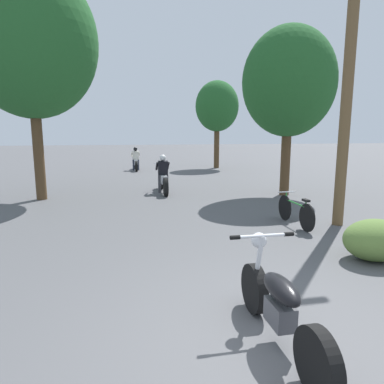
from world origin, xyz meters
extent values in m
plane|color=#515154|center=(0.00, 0.00, 0.00)|extent=(120.00, 120.00, 0.00)
cylinder|color=brown|center=(3.53, 4.07, 3.38)|extent=(0.24, 0.24, 6.76)
cylinder|color=#513A23|center=(4.09, 7.95, 1.40)|extent=(0.32, 0.32, 2.80)
ellipsoid|color=#235B28|center=(4.09, 7.95, 3.78)|extent=(3.10, 2.79, 3.57)
cylinder|color=#513A23|center=(4.26, 17.38, 1.44)|extent=(0.32, 0.32, 2.87)
ellipsoid|color=#235B28|center=(4.26, 17.38, 3.69)|extent=(2.59, 2.33, 2.98)
cylinder|color=#513A23|center=(-3.97, 8.73, 1.79)|extent=(0.32, 0.32, 3.58)
ellipsoid|color=#235B28|center=(-3.97, 8.73, 4.84)|extent=(3.99, 3.59, 4.59)
ellipsoid|color=#5B7A38|center=(2.76, 1.92, 0.35)|extent=(1.10, 0.88, 0.70)
cylinder|color=black|center=(0.13, 0.72, 0.29)|extent=(0.12, 0.59, 0.59)
cylinder|color=black|center=(0.13, -0.64, 0.29)|extent=(0.12, 0.59, 0.59)
ellipsoid|color=black|center=(0.13, 0.04, 0.61)|extent=(0.24, 0.66, 0.22)
cube|color=#4C4C51|center=(0.13, 0.04, 0.34)|extent=(0.20, 0.36, 0.24)
cylinder|color=silver|center=(0.13, 0.63, 0.65)|extent=(0.06, 0.23, 0.72)
cylinder|color=silver|center=(0.13, 0.54, 1.00)|extent=(0.63, 0.04, 0.04)
cylinder|color=black|center=(-0.19, 0.54, 1.00)|extent=(0.11, 0.05, 0.05)
cylinder|color=black|center=(0.44, 0.54, 1.00)|extent=(0.11, 0.05, 0.05)
sphere|color=silver|center=(0.13, 0.63, 0.92)|extent=(0.18, 0.18, 0.18)
cylinder|color=black|center=(0.03, 10.02, 0.32)|extent=(0.12, 0.64, 0.64)
cylinder|color=black|center=(0.03, 8.50, 0.32)|extent=(0.12, 0.64, 0.64)
cube|color=silver|center=(0.03, 9.26, 0.50)|extent=(0.20, 0.97, 0.28)
cylinder|color=silver|center=(0.03, 9.92, 0.99)|extent=(0.50, 0.03, 0.03)
cylinder|color=#38383D|center=(-0.10, 9.21, 0.32)|extent=(0.11, 0.11, 0.64)
cylinder|color=#38383D|center=(0.16, 9.21, 0.32)|extent=(0.11, 0.11, 0.64)
cube|color=black|center=(0.03, 9.24, 0.89)|extent=(0.34, 0.27, 0.52)
cylinder|color=black|center=(-0.17, 9.40, 0.94)|extent=(0.08, 0.41, 0.32)
cylinder|color=black|center=(0.23, 9.40, 0.94)|extent=(0.08, 0.41, 0.32)
sphere|color=white|center=(0.03, 9.28, 1.25)|extent=(0.23, 0.23, 0.23)
cylinder|color=black|center=(-0.65, 17.72, 0.30)|extent=(0.12, 0.59, 0.59)
cylinder|color=black|center=(-0.65, 16.25, 0.30)|extent=(0.12, 0.59, 0.59)
cube|color=silver|center=(-0.65, 16.99, 0.48)|extent=(0.20, 0.94, 0.28)
cylinder|color=silver|center=(-0.65, 17.62, 0.94)|extent=(0.50, 0.03, 0.03)
cylinder|color=#282D3D|center=(-0.78, 16.94, 0.31)|extent=(0.11, 0.11, 0.62)
cylinder|color=#282D3D|center=(-0.52, 16.94, 0.31)|extent=(0.11, 0.11, 0.62)
cube|color=silver|center=(-0.65, 16.97, 0.86)|extent=(0.34, 0.27, 0.51)
cylinder|color=silver|center=(-0.85, 17.13, 0.91)|extent=(0.08, 0.40, 0.32)
cylinder|color=silver|center=(-0.45, 17.13, 0.91)|extent=(0.08, 0.40, 0.32)
sphere|color=black|center=(-0.65, 17.01, 1.22)|extent=(0.23, 0.23, 0.23)
cylinder|color=black|center=(2.51, 4.73, 0.31)|extent=(0.04, 0.62, 0.62)
cylinder|color=black|center=(2.51, 3.68, 0.31)|extent=(0.04, 0.62, 0.62)
cylinder|color=#2D8C38|center=(2.51, 4.20, 0.52)|extent=(0.04, 0.84, 0.04)
cylinder|color=#2D8C38|center=(2.51, 3.76, 0.49)|extent=(0.03, 0.03, 0.37)
cube|color=black|center=(2.51, 3.76, 0.68)|extent=(0.10, 0.20, 0.05)
cylinder|color=#2D8C38|center=(2.51, 4.68, 0.51)|extent=(0.03, 0.03, 0.40)
cylinder|color=silver|center=(2.51, 4.68, 0.71)|extent=(0.44, 0.03, 0.03)
camera|label=1|loc=(-1.36, -2.88, 2.12)|focal=32.00mm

